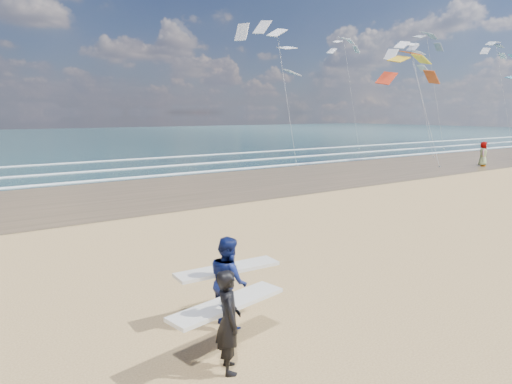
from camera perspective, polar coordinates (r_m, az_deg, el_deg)
wet_sand_strip at (r=34.17m, az=11.77°, el=2.76°), size 220.00×12.00×0.01m
ocean at (r=81.25m, az=-17.15°, el=6.56°), size 220.00×100.00×0.02m
foam_breakers at (r=41.71m, az=1.67°, el=4.28°), size 220.00×11.70×0.05m
surfer_near at (r=7.62m, az=-3.47°, el=-15.47°), size 2.26×1.17×1.70m
surfer_far at (r=9.13m, az=-3.47°, el=-10.90°), size 2.23×1.16×1.77m
beachgoer_0 at (r=39.66m, az=26.53°, el=4.27°), size 1.11×0.96×1.91m
kite_0 at (r=39.52m, az=19.74°, el=12.18°), size 6.96×4.87×10.27m
kite_1 at (r=38.26m, az=3.45°, el=14.24°), size 6.89×4.86×11.99m
kite_2 at (r=58.02m, az=21.26°, el=13.00°), size 5.86×4.74×14.49m
kite_4 at (r=72.97m, az=28.40°, el=11.80°), size 5.56×4.71×14.92m
kite_5 at (r=56.08m, az=11.69°, el=12.86°), size 4.88×4.64×13.84m
kite_7 at (r=47.55m, az=19.71°, el=12.37°), size 6.05×4.77×11.88m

